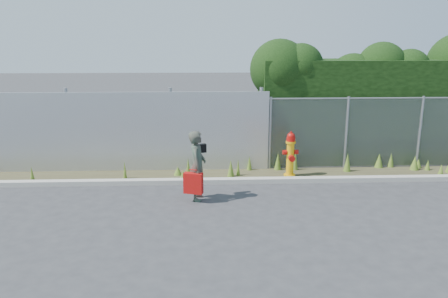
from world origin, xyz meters
The scene contains 10 objects.
ground centered at (0.00, 0.00, 0.00)m, with size 80.00×80.00×0.00m, color #333335.
curb centered at (0.00, 1.80, 0.06)m, with size 16.00×0.22×0.12m, color #ABA69A.
weed_strip centered at (1.02, 2.52, 0.12)m, with size 16.00×1.29×0.54m.
corrugated_fence centered at (-3.25, 3.01, 1.10)m, with size 8.50×0.21×2.30m.
chainlink_fence centered at (4.25, 3.00, 1.03)m, with size 6.50×0.07×2.05m.
hedge centered at (4.38, 4.00, 1.99)m, with size 7.64×1.93×3.77m.
fire_hydrant centered at (1.50, 2.27, 0.60)m, with size 0.41×0.37×1.23m.
woman centered at (-0.93, 0.67, 0.80)m, with size 0.58×0.38×1.60m, color #10654C.
red_tote_bag centered at (-1.03, 0.48, 0.45)m, with size 0.43×0.16×0.56m.
black_shoulder_bag centered at (-0.86, 0.90, 1.15)m, with size 0.26×0.11×0.20m.
Camera 1 is at (-0.73, -8.80, 3.57)m, focal length 35.00 mm.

